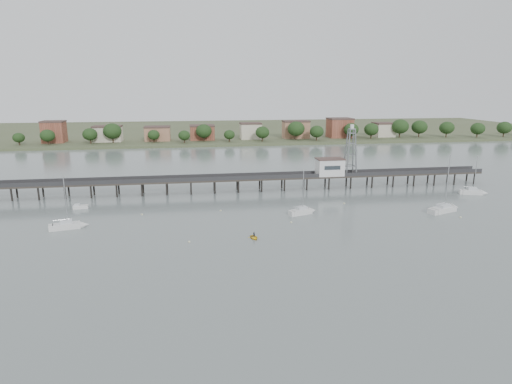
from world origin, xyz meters
TOP-DOWN VIEW (x-y plane):
  - ground_plane at (0.00, 0.00)m, footprint 500.00×500.00m
  - pier at (0.00, 60.00)m, footprint 150.00×5.00m
  - pier_building at (25.00, 60.00)m, footprint 8.40×5.40m
  - lattice_tower at (31.50, 60.00)m, footprint 3.20×3.20m
  - sailboat_e at (64.70, 45.46)m, footprint 7.44×4.27m
  - sailboat_c at (10.18, 33.93)m, footprint 7.23×4.26m
  - sailboat_a at (-43.70, 31.01)m, footprint 7.78×3.93m
  - sailboat_d at (46.38, 30.71)m, footprint 9.66×5.79m
  - white_tender at (-45.75, 47.32)m, footprint 3.82×1.86m
  - yellow_dinghy at (-4.85, 18.29)m, footprint 2.06×1.00m
  - dinghy_occupant at (-4.85, 18.29)m, footprint 0.71×1.27m
  - mooring_buoys at (2.83, 31.87)m, footprint 76.31×24.01m
  - far_shore at (0.36, 239.58)m, footprint 500.00×170.00m

SIDE VIEW (x-z plane):
  - ground_plane at x=0.00m, z-range 0.00..0.00m
  - yellow_dinghy at x=-4.85m, z-range -1.39..1.39m
  - dinghy_occupant at x=-4.85m, z-range -0.14..0.14m
  - mooring_buoys at x=2.83m, z-range -0.12..0.28m
  - white_tender at x=-45.75m, z-range -0.27..1.17m
  - sailboat_d at x=46.38m, z-range -6.99..8.26m
  - sailboat_a at x=-43.70m, z-range -5.56..6.86m
  - sailboat_e at x=64.70m, z-range -5.31..6.61m
  - sailboat_c at x=10.18m, z-range -5.16..6.46m
  - far_shore at x=0.36m, z-range -4.25..6.15m
  - pier at x=0.00m, z-range 1.04..6.54m
  - pier_building at x=25.00m, z-range 4.02..9.32m
  - lattice_tower at x=31.50m, z-range 3.35..18.85m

